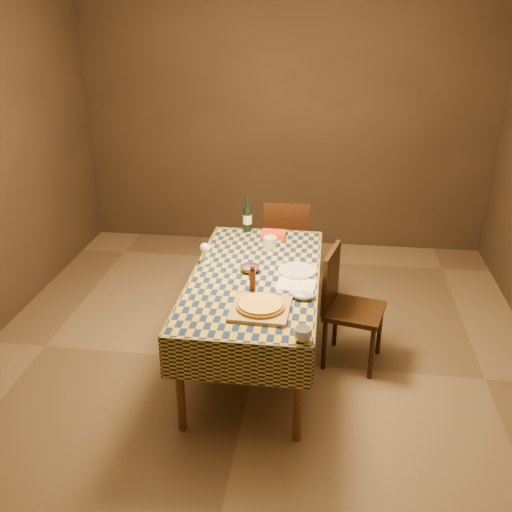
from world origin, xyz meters
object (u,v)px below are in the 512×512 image
white_plate (297,271)px  chair_right (344,301)px  dining_table (255,284)px  cutting_board (261,309)px  chair_far (286,240)px  pizza (261,305)px  wine_bottle (247,218)px  bowl (250,269)px

white_plate → chair_right: chair_right is taller
dining_table → chair_right: 0.71m
cutting_board → white_plate: bearing=71.7°
cutting_board → chair_far: size_ratio=0.41×
chair_right → pizza: bearing=-130.9°
wine_bottle → chair_right: bearing=-40.4°
wine_bottle → white_plate: 0.91m
cutting_board → chair_far: 1.82m
wine_bottle → dining_table: bearing=-78.2°
white_plate → chair_right: 0.45m
white_plate → chair_far: bearing=98.4°
bowl → wine_bottle: wine_bottle is taller
pizza → chair_far: (0.03, 1.80, -0.29)m
dining_table → bowl: bearing=131.8°
cutting_board → chair_far: (0.03, 1.80, -0.26)m
cutting_board → wine_bottle: size_ratio=1.22×
bowl → cutting_board: bearing=-75.4°
dining_table → wine_bottle: (-0.18, 0.86, 0.19)m
bowl → pizza: bearing=-75.4°
chair_right → dining_table: bearing=-168.4°
chair_far → chair_right: size_ratio=1.00×
pizza → wine_bottle: bearing=101.6°
bowl → wine_bottle: size_ratio=0.47×
wine_bottle → chair_far: size_ratio=0.33×
white_plate → chair_far: 1.23m
bowl → chair_right: chair_right is taller
bowl → chair_right: (0.71, 0.09, -0.27)m
pizza → white_plate: pizza is taller
wine_bottle → chair_far: (0.31, 0.42, -0.36)m
pizza → chair_far: chair_far is taller
chair_far → white_plate: bearing=-81.6°
dining_table → bowl: bowl is taller
bowl → chair_far: bearing=82.0°
chair_right → white_plate: bearing=-173.3°
dining_table → chair_right: (0.67, 0.14, -0.17)m
dining_table → wine_bottle: 0.90m
wine_bottle → chair_right: (0.85, -0.72, -0.36)m
dining_table → cutting_board: (0.10, -0.52, 0.09)m
cutting_board → chair_right: (0.57, 0.65, -0.26)m
dining_table → white_plate: size_ratio=6.39×
bowl → white_plate: bowl is taller
pizza → bowl: 0.59m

